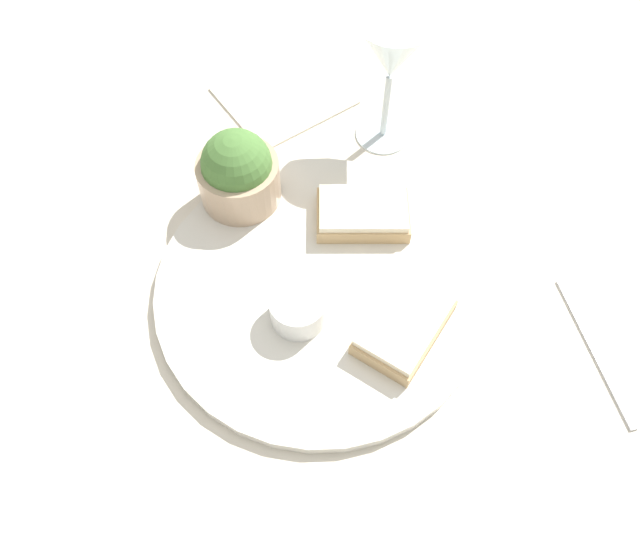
{
  "coord_description": "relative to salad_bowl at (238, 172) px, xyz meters",
  "views": [
    {
      "loc": [
        0.11,
        0.31,
        0.58
      ],
      "look_at": [
        0.0,
        0.0,
        0.03
      ],
      "focal_mm": 35.0,
      "sensor_mm": 36.0,
      "label": 1
    }
  ],
  "objects": [
    {
      "name": "dinner_plate",
      "position": [
        -0.05,
        0.14,
        -0.05
      ],
      "size": [
        0.35,
        0.35,
        0.01
      ],
      "color": "silver",
      "rests_on": "ground_plane"
    },
    {
      "name": "wine_glass",
      "position": [
        -0.19,
        -0.05,
        0.07
      ],
      "size": [
        0.08,
        0.08,
        0.16
      ],
      "color": "silver",
      "rests_on": "ground_plane"
    },
    {
      "name": "napkin",
      "position": [
        -0.1,
        -0.15,
        -0.05
      ],
      "size": [
        0.18,
        0.17,
        0.01
      ],
      "color": "beige",
      "rests_on": "ground_plane"
    },
    {
      "name": "salad_bowl",
      "position": [
        0.0,
        0.0,
        0.0
      ],
      "size": [
        0.09,
        0.09,
        0.09
      ],
      "color": "tan",
      "rests_on": "dinner_plate"
    },
    {
      "name": "ground_plane",
      "position": [
        -0.05,
        0.14,
        -0.05
      ],
      "size": [
        4.0,
        4.0,
        0.0
      ],
      "primitive_type": "plane",
      "color": "beige"
    },
    {
      "name": "cheese_toast_near",
      "position": [
        -0.11,
        0.22,
        -0.03
      ],
      "size": [
        0.12,
        0.12,
        0.03
      ],
      "color": "tan",
      "rests_on": "dinner_plate"
    },
    {
      "name": "cheese_toast_far",
      "position": [
        -0.12,
        0.08,
        -0.03
      ],
      "size": [
        0.12,
        0.09,
        0.03
      ],
      "color": "tan",
      "rests_on": "dinner_plate"
    },
    {
      "name": "sauce_ramekin",
      "position": [
        -0.01,
        0.17,
        -0.02
      ],
      "size": [
        0.06,
        0.06,
        0.03
      ],
      "color": "white",
      "rests_on": "dinner_plate"
    },
    {
      "name": "fork",
      "position": [
        -0.29,
        0.3,
        -0.05
      ],
      "size": [
        0.02,
        0.17,
        0.01
      ],
      "color": "silver",
      "rests_on": "ground_plane"
    }
  ]
}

